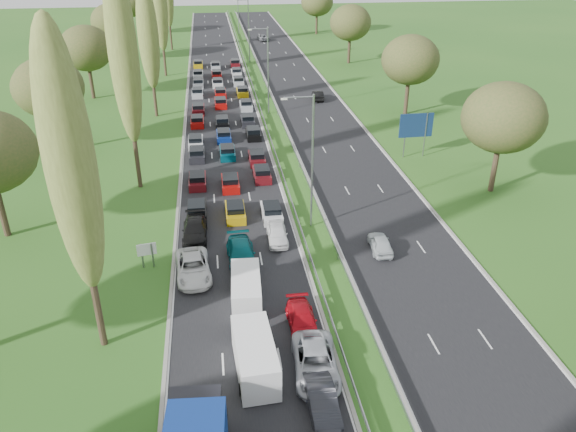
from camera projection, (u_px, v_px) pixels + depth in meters
ground at (267, 109)px, 83.05m from camera, size 260.00×260.00×0.00m
near_carriageway at (221, 107)px, 84.42m from camera, size 10.50×215.00×0.04m
far_carriageway at (309, 103)px, 86.09m from camera, size 10.50×215.00×0.04m
central_reservation at (266, 101)px, 85.00m from camera, size 2.36×215.00×0.32m
lamp_columns at (268, 72)px, 78.55m from camera, size 0.18×140.18×12.00m
poplar_row at (139, 40)px, 65.00m from camera, size 2.80×127.80×22.44m
woodland_left at (41, 95)px, 60.96m from camera, size 8.00×166.00×11.10m
woodland_right at (432, 74)px, 70.20m from camera, size 8.00×153.00×11.10m
traffic_queue_fill at (222, 113)px, 79.90m from camera, size 9.03×69.13×0.80m
near_car_2 at (193, 267)px, 42.78m from camera, size 2.99×5.72×1.54m
near_car_3 at (195, 230)px, 48.19m from camera, size 2.20×5.17×1.49m
near_car_7 at (241, 254)px, 44.57m from camera, size 2.36×5.42×1.55m
near_car_8 at (245, 278)px, 41.72m from camera, size 1.71×3.93×1.32m
near_car_9 at (322, 400)px, 30.78m from camera, size 1.59×4.42×1.45m
near_car_10 at (316, 363)px, 33.36m from camera, size 3.00×5.79×1.56m
near_car_11 at (302, 320)px, 37.20m from camera, size 1.87×4.53×1.31m
near_car_12 at (277, 234)px, 47.67m from camera, size 1.79×4.21×1.42m
far_car_0 at (380, 243)px, 46.27m from camera, size 1.86×4.05×1.35m
far_car_1 at (318, 95)px, 87.41m from camera, size 1.79×4.39×1.41m
far_car_2 at (263, 37)px, 134.35m from camera, size 2.70×5.12×1.37m
white_van_front at (255, 354)px, 33.52m from camera, size 2.23×5.69×2.29m
white_van_rear at (246, 287)px, 39.91m from camera, size 2.03×5.18×2.08m
info_sign at (147, 252)px, 43.70m from camera, size 1.49×0.38×2.10m
direction_sign at (416, 127)px, 64.23m from camera, size 4.00×0.21×5.20m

